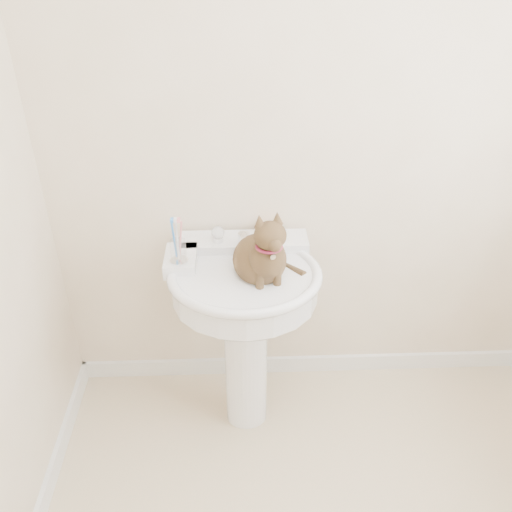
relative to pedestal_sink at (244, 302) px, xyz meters
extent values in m
cube|color=white|center=(0.29, 0.28, -0.62)|extent=(2.20, 0.02, 0.09)
cylinder|color=white|center=(0.00, -0.01, -0.34)|extent=(0.18, 0.18, 0.64)
cylinder|color=white|center=(0.00, -0.01, 0.08)|extent=(0.57, 0.57, 0.12)
ellipsoid|color=white|center=(0.00, -0.01, 0.02)|extent=(0.52, 0.45, 0.20)
torus|color=white|center=(0.00, -0.01, 0.14)|extent=(0.60, 0.60, 0.04)
cube|color=white|center=(0.00, 0.20, 0.15)|extent=(0.53, 0.14, 0.06)
cube|color=white|center=(-0.25, 0.08, 0.15)|extent=(0.12, 0.19, 0.06)
cylinder|color=silver|center=(0.00, 0.15, 0.20)|extent=(0.05, 0.05, 0.05)
cylinder|color=silver|center=(0.00, 0.10, 0.23)|extent=(0.04, 0.04, 0.14)
sphere|color=white|center=(-0.11, 0.17, 0.22)|extent=(0.06, 0.06, 0.06)
sphere|color=white|center=(0.11, 0.17, 0.22)|extent=(0.06, 0.06, 0.06)
cube|color=orange|center=(0.10, 0.24, 0.20)|extent=(0.10, 0.08, 0.03)
cylinder|color=silver|center=(-0.25, 0.03, 0.18)|extent=(0.07, 0.07, 0.01)
cylinder|color=white|center=(-0.25, 0.03, 0.23)|extent=(0.06, 0.06, 0.09)
cylinder|color=#3786E5|center=(-0.26, 0.03, 0.28)|extent=(0.01, 0.01, 0.17)
cylinder|color=white|center=(-0.25, 0.03, 0.28)|extent=(0.01, 0.01, 0.17)
cylinder|color=pink|center=(-0.24, 0.03, 0.28)|extent=(0.01, 0.01, 0.17)
ellipsoid|color=brown|center=(0.07, 0.01, 0.20)|extent=(0.21, 0.24, 0.19)
ellipsoid|color=brown|center=(0.07, -0.07, 0.26)|extent=(0.13, 0.13, 0.17)
ellipsoid|color=brown|center=(0.07, -0.10, 0.36)|extent=(0.12, 0.10, 0.10)
cone|color=brown|center=(0.03, -0.08, 0.42)|extent=(0.04, 0.04, 0.05)
cone|color=brown|center=(0.10, -0.08, 0.42)|extent=(0.04, 0.04, 0.05)
cylinder|color=brown|center=(0.17, 0.03, 0.13)|extent=(0.03, 0.03, 0.22)
torus|color=maroon|center=(0.07, -0.09, 0.32)|extent=(0.10, 0.10, 0.01)
camera|label=1|loc=(-0.02, -1.73, 1.32)|focal=38.00mm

